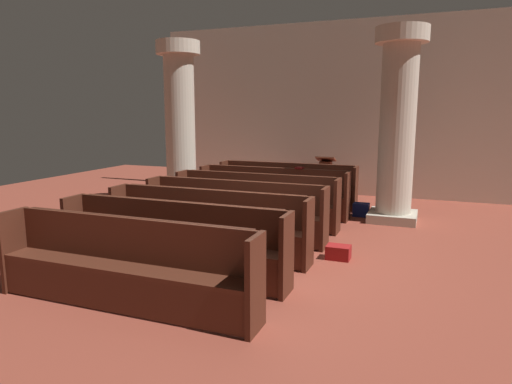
# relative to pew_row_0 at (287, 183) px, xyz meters

# --- Properties ---
(ground_plane) EXTENTS (19.20, 19.20, 0.00)m
(ground_plane) POSITION_rel_pew_row_0_xyz_m (0.72, -3.98, -0.53)
(ground_plane) COLOR brown
(back_wall) EXTENTS (10.00, 0.16, 4.50)m
(back_wall) POSITION_rel_pew_row_0_xyz_m (0.72, 2.10, 1.72)
(back_wall) COLOR silver
(back_wall) RESTS_ON ground
(pew_row_0) EXTENTS (3.25, 0.47, 1.00)m
(pew_row_0) POSITION_rel_pew_row_0_xyz_m (0.00, 0.00, 0.00)
(pew_row_0) COLOR #4C2316
(pew_row_0) RESTS_ON ground
(pew_row_1) EXTENTS (3.25, 0.46, 1.00)m
(pew_row_1) POSITION_rel_pew_row_0_xyz_m (0.00, -1.01, 0.00)
(pew_row_1) COLOR #4C2316
(pew_row_1) RESTS_ON ground
(pew_row_2) EXTENTS (3.25, 0.46, 1.00)m
(pew_row_2) POSITION_rel_pew_row_0_xyz_m (0.00, -2.02, 0.00)
(pew_row_2) COLOR #4C2316
(pew_row_2) RESTS_ON ground
(pew_row_3) EXTENTS (3.25, 0.47, 1.00)m
(pew_row_3) POSITION_rel_pew_row_0_xyz_m (0.00, -3.03, 0.00)
(pew_row_3) COLOR #4C2316
(pew_row_3) RESTS_ON ground
(pew_row_4) EXTENTS (3.25, 0.46, 1.00)m
(pew_row_4) POSITION_rel_pew_row_0_xyz_m (0.00, -4.04, 0.00)
(pew_row_4) COLOR #4C2316
(pew_row_4) RESTS_ON ground
(pew_row_5) EXTENTS (3.25, 0.46, 1.00)m
(pew_row_5) POSITION_rel_pew_row_0_xyz_m (0.00, -5.06, 0.00)
(pew_row_5) COLOR #4C2316
(pew_row_5) RESTS_ON ground
(pew_row_6) EXTENTS (3.25, 0.47, 1.00)m
(pew_row_6) POSITION_rel_pew_row_0_xyz_m (0.00, -6.07, 0.00)
(pew_row_6) COLOR #4C2316
(pew_row_6) RESTS_ON ground
(pillar_aisle_side) EXTENTS (1.00, 1.00, 3.77)m
(pillar_aisle_side) POSITION_rel_pew_row_0_xyz_m (2.46, -0.67, 1.43)
(pillar_aisle_side) COLOR #B6AD9A
(pillar_aisle_side) RESTS_ON ground
(pillar_far_side) EXTENTS (1.00, 1.00, 3.77)m
(pillar_far_side) POSITION_rel_pew_row_0_xyz_m (-2.41, -0.70, 1.43)
(pillar_far_side) COLOR #B6AD9A
(pillar_far_side) RESTS_ON ground
(lectern) EXTENTS (0.48, 0.45, 1.08)m
(lectern) POSITION_rel_pew_row_0_xyz_m (0.63, 1.27, -0.08)
(lectern) COLOR #492215
(lectern) RESTS_ON ground
(hymn_book) EXTENTS (0.15, 0.21, 0.03)m
(hymn_book) POSITION_rel_pew_row_0_xyz_m (0.53, -0.83, 0.48)
(hymn_book) COLOR maroon
(hymn_book) RESTS_ON pew_row_1
(kneeler_box_navy) EXTENTS (0.32, 0.27, 0.27)m
(kneeler_box_navy) POSITION_rel_pew_row_0_xyz_m (1.80, -0.47, -0.39)
(kneeler_box_navy) COLOR navy
(kneeler_box_navy) RESTS_ON ground
(kneeler_box_red) EXTENTS (0.35, 0.26, 0.21)m
(kneeler_box_red) POSITION_rel_pew_row_0_xyz_m (1.92, -3.50, -0.43)
(kneeler_box_red) COLOR maroon
(kneeler_box_red) RESTS_ON ground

